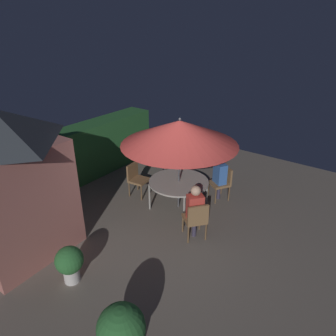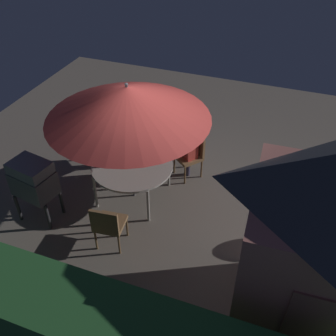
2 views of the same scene
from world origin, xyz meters
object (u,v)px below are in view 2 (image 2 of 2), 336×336
garden_shed (328,254)px  chair_near_shed (192,153)px  person_in_red (189,143)px  patio_umbrella (128,103)px  bbq_grill (33,180)px  chair_toward_hedge (108,224)px  patio_table (132,167)px  chair_far_side (99,144)px  potted_plant_by_shed (312,227)px  person_in_blue (100,135)px

garden_shed → chair_near_shed: (2.44, -2.70, -1.01)m
garden_shed → person_in_red: garden_shed is taller
patio_umbrella → bbq_grill: patio_umbrella is taller
chair_toward_hedge → person_in_red: (-0.62, -2.25, 0.26)m
patio_table → chair_far_side: 1.27m
patio_umbrella → potted_plant_by_shed: size_ratio=3.76×
chair_toward_hedge → patio_umbrella: bearing=-83.3°
bbq_grill → patio_table: bearing=-141.1°
chair_far_side → person_in_red: size_ratio=0.71×
chair_near_shed → person_in_red: person_in_red is taller
chair_near_shed → person_in_red: bearing=51.3°
garden_shed → bbq_grill: size_ratio=2.50×
bbq_grill → potted_plant_by_shed: bearing=-168.2°
chair_near_shed → potted_plant_by_shed: chair_near_shed is taller
garden_shed → person_in_blue: 4.89m
chair_near_shed → chair_toward_hedge: (0.67, 2.32, 0.00)m
garden_shed → bbq_grill: bearing=-7.3°
chair_near_shed → potted_plant_by_shed: 2.67m
patio_umbrella → chair_far_side: patio_umbrella is taller
garden_shed → chair_far_side: (4.33, -2.34, -1.01)m
chair_near_shed → person_in_blue: size_ratio=0.71×
patio_table → chair_toward_hedge: chair_toward_hedge is taller
patio_umbrella → person_in_blue: bearing=-32.2°
bbq_grill → patio_umbrella: bearing=-141.1°
chair_near_shed → patio_table: bearing=51.3°
patio_umbrella → chair_toward_hedge: 1.98m
garden_shed → chair_far_side: bearing=-28.4°
chair_toward_hedge → potted_plant_by_shed: chair_toward_hedge is taller
garden_shed → patio_table: (3.27, -1.67, -0.83)m
chair_toward_hedge → person_in_blue: (1.14, -1.91, 0.26)m
patio_umbrella → chair_far_side: size_ratio=3.08×
chair_toward_hedge → person_in_red: bearing=-105.4°
patio_umbrella → potted_plant_by_shed: bearing=177.9°
chair_toward_hedge → potted_plant_by_shed: size_ratio=1.22×
garden_shed → chair_toward_hedge: 3.30m
potted_plant_by_shed → chair_far_side: bearing=-10.4°
chair_near_shed → chair_far_side: same height
potted_plant_by_shed → chair_toward_hedge: bearing=20.7°
chair_far_side → potted_plant_by_shed: chair_far_side is taller
bbq_grill → chair_near_shed: bearing=-135.7°
chair_near_shed → chair_far_side: 1.92m
patio_table → patio_umbrella: 1.32m
person_in_red → patio_umbrella: bearing=51.3°
chair_far_side → chair_toward_hedge: (-1.21, 1.96, 0.00)m
patio_table → person_in_red: person_in_red is taller
chair_toward_hedge → person_in_red: person_in_red is taller
chair_near_shed → person_in_blue: person_in_blue is taller
patio_umbrella → person_in_blue: 1.70m
patio_table → potted_plant_by_shed: patio_table is taller
garden_shed → potted_plant_by_shed: garden_shed is taller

